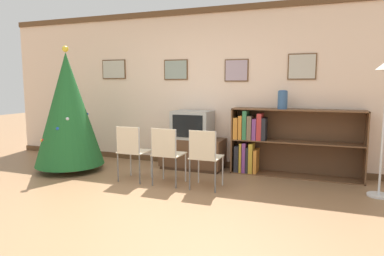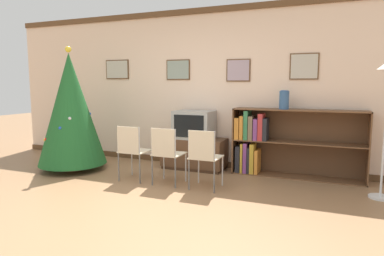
{
  "view_description": "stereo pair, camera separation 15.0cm",
  "coord_description": "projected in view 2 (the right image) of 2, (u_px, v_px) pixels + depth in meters",
  "views": [
    {
      "loc": [
        1.91,
        -3.16,
        1.42
      ],
      "look_at": [
        0.21,
        1.35,
        0.8
      ],
      "focal_mm": 32.0,
      "sensor_mm": 36.0,
      "label": 1
    },
    {
      "loc": [
        2.05,
        -3.11,
        1.42
      ],
      "look_at": [
        0.21,
        1.35,
        0.8
      ],
      "focal_mm": 32.0,
      "sensor_mm": 36.0,
      "label": 2
    }
  ],
  "objects": [
    {
      "name": "folding_chair_center",
      "position": [
        166.0,
        152.0,
        4.81
      ],
      "size": [
        0.4,
        0.4,
        0.82
      ],
      "color": "beige",
      "rests_on": "ground_plane"
    },
    {
      "name": "christmas_tree",
      "position": [
        71.0,
        109.0,
        5.64
      ],
      "size": [
        1.1,
        1.1,
        2.03
      ],
      "color": "maroon",
      "rests_on": "ground_plane"
    },
    {
      "name": "television",
      "position": [
        194.0,
        125.0,
        5.73
      ],
      "size": [
        0.63,
        0.49,
        0.47
      ],
      "color": "#9E9E99",
      "rests_on": "tv_console"
    },
    {
      "name": "folding_chair_right",
      "position": [
        204.0,
        155.0,
        4.59
      ],
      "size": [
        0.4,
        0.4,
        0.82
      ],
      "color": "beige",
      "rests_on": "ground_plane"
    },
    {
      "name": "bookshelf",
      "position": [
        274.0,
        142.0,
        5.34
      ],
      "size": [
        1.97,
        0.36,
        1.05
      ],
      "color": "brown",
      "rests_on": "ground_plane"
    },
    {
      "name": "folding_chair_left",
      "position": [
        132.0,
        149.0,
        5.02
      ],
      "size": [
        0.4,
        0.4,
        0.82
      ],
      "color": "beige",
      "rests_on": "ground_plane"
    },
    {
      "name": "ground_plane",
      "position": [
        128.0,
        213.0,
        3.81
      ],
      "size": [
        24.0,
        24.0,
        0.0
      ],
      "primitive_type": "plane",
      "color": "#936B47"
    },
    {
      "name": "tv_console",
      "position": [
        194.0,
        153.0,
        5.79
      ],
      "size": [
        1.05,
        0.5,
        0.52
      ],
      "color": "#412A1A",
      "rests_on": "ground_plane"
    },
    {
      "name": "vase",
      "position": [
        284.0,
        100.0,
        5.16
      ],
      "size": [
        0.15,
        0.15,
        0.29
      ],
      "color": "#335684",
      "rests_on": "bookshelf"
    },
    {
      "name": "wall_back",
      "position": [
        206.0,
        88.0,
        5.92
      ],
      "size": [
        8.11,
        0.11,
        2.7
      ],
      "color": "beige",
      "rests_on": "ground_plane"
    }
  ]
}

